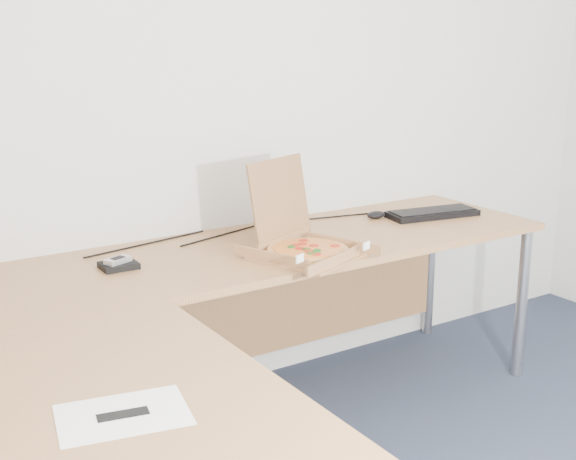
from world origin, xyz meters
TOP-DOWN VIEW (x-y plane):
  - desk at (-0.82, 0.97)m, footprint 2.50×2.20m
  - pizza_box at (-0.42, 1.21)m, footprint 0.34×0.39m
  - drinking_glass at (-0.36, 1.51)m, footprint 0.06×0.06m
  - keyboard at (0.42, 1.41)m, footprint 0.44×0.22m
  - mouse at (0.18, 1.52)m, footprint 0.09×0.06m
  - wallet at (-1.06, 1.45)m, footprint 0.13×0.11m
  - phone at (-1.06, 1.45)m, footprint 0.10×0.08m
  - paper_sheet at (-1.44, 0.42)m, footprint 0.32×0.26m
  - cable_bundle at (-0.47, 1.66)m, footprint 0.67×0.14m

SIDE VIEW (x-z plane):
  - desk at x=-0.82m, z-range 0.34..1.07m
  - paper_sheet at x=-1.44m, z-range 0.73..0.73m
  - cable_bundle at x=-0.47m, z-range 0.73..0.74m
  - wallet at x=-1.06m, z-range 0.73..0.75m
  - keyboard at x=0.42m, z-range 0.73..0.76m
  - mouse at x=0.18m, z-range 0.73..0.76m
  - phone at x=-1.06m, z-range 0.75..0.77m
  - pizza_box at x=-0.42m, z-range 0.60..0.94m
  - drinking_glass at x=-0.36m, z-range 0.73..0.84m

